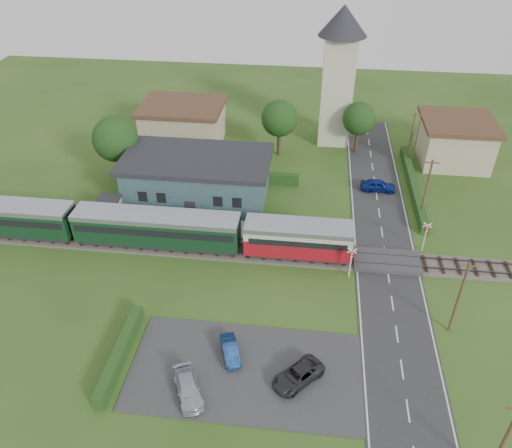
# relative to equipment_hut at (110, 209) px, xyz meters

# --- Properties ---
(ground) EXTENTS (120.00, 120.00, 0.00)m
(ground) POSITION_rel_equipment_hut_xyz_m (18.00, -5.20, -1.75)
(ground) COLOR #2D4C19
(railway_track) EXTENTS (76.00, 3.20, 0.49)m
(railway_track) POSITION_rel_equipment_hut_xyz_m (18.00, -3.20, -1.64)
(railway_track) COLOR #4C443D
(railway_track) RESTS_ON ground
(road) EXTENTS (6.00, 70.00, 0.05)m
(road) POSITION_rel_equipment_hut_xyz_m (28.00, -5.20, -1.72)
(road) COLOR #28282B
(road) RESTS_ON ground
(car_park) EXTENTS (17.00, 9.00, 0.08)m
(car_park) POSITION_rel_equipment_hut_xyz_m (16.50, -17.20, -1.71)
(car_park) COLOR #333335
(car_park) RESTS_ON ground
(crossing_deck) EXTENTS (6.20, 3.40, 0.45)m
(crossing_deck) POSITION_rel_equipment_hut_xyz_m (28.00, -3.20, -1.52)
(crossing_deck) COLOR #333335
(crossing_deck) RESTS_ON ground
(platform) EXTENTS (30.00, 3.00, 0.45)m
(platform) POSITION_rel_equipment_hut_xyz_m (8.00, 0.00, -1.52)
(platform) COLOR gray
(platform) RESTS_ON ground
(equipment_hut) EXTENTS (2.30, 2.30, 2.55)m
(equipment_hut) POSITION_rel_equipment_hut_xyz_m (0.00, 0.00, 0.00)
(equipment_hut) COLOR beige
(equipment_hut) RESTS_ON platform
(station_building) EXTENTS (16.00, 9.00, 5.30)m
(station_building) POSITION_rel_equipment_hut_xyz_m (8.00, 5.79, 0.95)
(station_building) COLOR #2D4A56
(station_building) RESTS_ON ground
(train) EXTENTS (43.20, 2.90, 3.40)m
(train) POSITION_rel_equipment_hut_xyz_m (2.79, -3.20, 0.43)
(train) COLOR #232328
(train) RESTS_ON ground
(church_tower) EXTENTS (6.00, 6.00, 17.60)m
(church_tower) POSITION_rel_equipment_hut_xyz_m (23.00, 22.80, 8.48)
(church_tower) COLOR beige
(church_tower) RESTS_ON ground
(house_west) EXTENTS (10.80, 8.80, 5.50)m
(house_west) POSITION_rel_equipment_hut_xyz_m (3.00, 19.80, 1.04)
(house_west) COLOR tan
(house_west) RESTS_ON ground
(house_east) EXTENTS (8.80, 8.80, 5.50)m
(house_east) POSITION_rel_equipment_hut_xyz_m (38.00, 18.80, 1.05)
(house_east) COLOR tan
(house_east) RESTS_ON ground
(hedge_carpark) EXTENTS (0.80, 9.00, 1.20)m
(hedge_carpark) POSITION_rel_equipment_hut_xyz_m (7.00, -17.20, -1.15)
(hedge_carpark) COLOR #193814
(hedge_carpark) RESTS_ON ground
(hedge_roadside) EXTENTS (0.80, 18.00, 1.20)m
(hedge_roadside) POSITION_rel_equipment_hut_xyz_m (32.20, 10.80, -1.15)
(hedge_roadside) COLOR #193814
(hedge_roadside) RESTS_ON ground
(hedge_station) EXTENTS (22.00, 0.80, 1.30)m
(hedge_station) POSITION_rel_equipment_hut_xyz_m (8.00, 10.30, -1.10)
(hedge_station) COLOR #193814
(hedge_station) RESTS_ON ground
(tree_a) EXTENTS (5.20, 5.20, 8.00)m
(tree_a) POSITION_rel_equipment_hut_xyz_m (-2.00, 8.80, 3.63)
(tree_a) COLOR #332316
(tree_a) RESTS_ON ground
(tree_b) EXTENTS (4.60, 4.60, 7.34)m
(tree_b) POSITION_rel_equipment_hut_xyz_m (16.00, 17.80, 3.27)
(tree_b) COLOR #332316
(tree_b) RESTS_ON ground
(tree_c) EXTENTS (4.20, 4.20, 6.78)m
(tree_c) POSITION_rel_equipment_hut_xyz_m (26.00, 19.80, 2.91)
(tree_c) COLOR #332316
(tree_c) RESTS_ON ground
(utility_pole_a) EXTENTS (1.40, 0.22, 7.00)m
(utility_pole_a) POSITION_rel_equipment_hut_xyz_m (32.20, -23.20, 1.88)
(utility_pole_a) COLOR #473321
(utility_pole_a) RESTS_ON ground
(utility_pole_b) EXTENTS (1.40, 0.22, 7.00)m
(utility_pole_b) POSITION_rel_equipment_hut_xyz_m (32.20, -11.20, 1.88)
(utility_pole_b) COLOR #473321
(utility_pole_b) RESTS_ON ground
(utility_pole_c) EXTENTS (1.40, 0.22, 7.00)m
(utility_pole_c) POSITION_rel_equipment_hut_xyz_m (32.20, 4.80, 1.88)
(utility_pole_c) COLOR #473321
(utility_pole_c) RESTS_ON ground
(utility_pole_d) EXTENTS (1.40, 0.22, 7.00)m
(utility_pole_d) POSITION_rel_equipment_hut_xyz_m (32.20, 16.80, 1.88)
(utility_pole_d) COLOR #473321
(utility_pole_d) RESTS_ON ground
(crossing_signal_near) EXTENTS (0.84, 0.28, 3.28)m
(crossing_signal_near) POSITION_rel_equipment_hut_xyz_m (24.40, -5.61, 0.39)
(crossing_signal_near) COLOR silver
(crossing_signal_near) RESTS_ON ground
(crossing_signal_far) EXTENTS (0.84, 0.28, 3.28)m
(crossing_signal_far) POSITION_rel_equipment_hut_xyz_m (31.60, -0.81, 0.39)
(crossing_signal_far) COLOR silver
(crossing_signal_far) RESTS_ON ground
(streetlamp_west) EXTENTS (0.30, 0.30, 5.15)m
(streetlamp_west) POSITION_rel_equipment_hut_xyz_m (-4.00, 14.80, 1.29)
(streetlamp_west) COLOR #3F3F47
(streetlamp_west) RESTS_ON ground
(streetlamp_east) EXTENTS (0.30, 0.30, 5.15)m
(streetlamp_east) POSITION_rel_equipment_hut_xyz_m (34.00, 21.80, 1.29)
(streetlamp_east) COLOR #3F3F47
(streetlamp_east) RESTS_ON ground
(car_on_road) EXTENTS (4.01, 1.68, 1.36)m
(car_on_road) POSITION_rel_equipment_hut_xyz_m (28.15, 10.05, -1.02)
(car_on_road) COLOR navy
(car_on_road) RESTS_ON road
(car_park_blue) EXTENTS (2.16, 3.42, 1.06)m
(car_park_blue) POSITION_rel_equipment_hut_xyz_m (15.17, -15.92, -1.14)
(car_park_blue) COLOR navy
(car_park_blue) RESTS_ON car_park
(car_park_silver) EXTENTS (3.16, 4.23, 1.14)m
(car_park_silver) POSITION_rel_equipment_hut_xyz_m (12.82, -19.70, -1.10)
(car_park_silver) COLOR #AEB2C3
(car_park_silver) RESTS_ON car_park
(car_park_dark) EXTENTS (4.17, 4.25, 1.13)m
(car_park_dark) POSITION_rel_equipment_hut_xyz_m (20.36, -17.62, -1.10)
(car_park_dark) COLOR #29292D
(car_park_dark) RESTS_ON car_park
(pedestrian_near) EXTENTS (0.84, 0.71, 1.96)m
(pedestrian_near) POSITION_rel_equipment_hut_xyz_m (16.49, -0.63, -0.32)
(pedestrian_near) COLOR gray
(pedestrian_near) RESTS_ON platform
(pedestrian_far) EXTENTS (0.74, 0.95, 1.94)m
(pedestrian_far) POSITION_rel_equipment_hut_xyz_m (1.11, -0.67, -0.33)
(pedestrian_far) COLOR gray
(pedestrian_far) RESTS_ON platform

